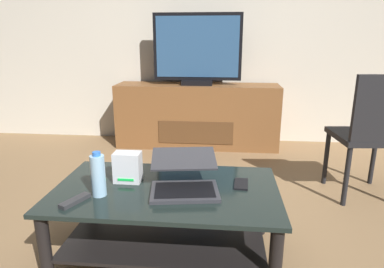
{
  "coord_description": "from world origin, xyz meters",
  "views": [
    {
      "loc": [
        0.15,
        -1.56,
        1.16
      ],
      "look_at": [
        -0.06,
        0.52,
        0.56
      ],
      "focal_mm": 31.61,
      "sensor_mm": 36.0,
      "label": 1
    }
  ],
  "objects_px": {
    "laptop": "(184,178)",
    "media_cabinet": "(197,116)",
    "cell_phone": "(241,184)",
    "tv_remote": "(75,201)",
    "television": "(197,51)",
    "dining_chair": "(372,131)",
    "coffee_table": "(167,210)",
    "router_box": "(128,167)",
    "water_bottle_near": "(98,175)"
  },
  "relations": [
    {
      "from": "tv_remote",
      "to": "coffee_table",
      "type": "bearing_deg",
      "value": 51.72
    },
    {
      "from": "media_cabinet",
      "to": "cell_phone",
      "type": "relative_size",
      "value": 12.39
    },
    {
      "from": "media_cabinet",
      "to": "cell_phone",
      "type": "distance_m",
      "value": 1.97
    },
    {
      "from": "router_box",
      "to": "cell_phone",
      "type": "xyz_separation_m",
      "value": [
        0.61,
        0.01,
        -0.08
      ]
    },
    {
      "from": "laptop",
      "to": "water_bottle_near",
      "type": "bearing_deg",
      "value": -164.04
    },
    {
      "from": "tv_remote",
      "to": "dining_chair",
      "type": "bearing_deg",
      "value": 55.62
    },
    {
      "from": "coffee_table",
      "to": "cell_phone",
      "type": "height_order",
      "value": "cell_phone"
    },
    {
      "from": "cell_phone",
      "to": "tv_remote",
      "type": "xyz_separation_m",
      "value": [
        -0.79,
        -0.28,
        0.01
      ]
    },
    {
      "from": "laptop",
      "to": "tv_remote",
      "type": "bearing_deg",
      "value": -157.52
    },
    {
      "from": "television",
      "to": "cell_phone",
      "type": "relative_size",
      "value": 6.52
    },
    {
      "from": "coffee_table",
      "to": "cell_phone",
      "type": "bearing_deg",
      "value": 10.76
    },
    {
      "from": "router_box",
      "to": "cell_phone",
      "type": "relative_size",
      "value": 1.17
    },
    {
      "from": "television",
      "to": "dining_chair",
      "type": "bearing_deg",
      "value": -40.78
    },
    {
      "from": "media_cabinet",
      "to": "router_box",
      "type": "bearing_deg",
      "value": -96.31
    },
    {
      "from": "dining_chair",
      "to": "router_box",
      "type": "bearing_deg",
      "value": -153.73
    },
    {
      "from": "coffee_table",
      "to": "cell_phone",
      "type": "distance_m",
      "value": 0.42
    },
    {
      "from": "media_cabinet",
      "to": "dining_chair",
      "type": "xyz_separation_m",
      "value": [
        1.34,
        -1.18,
        0.19
      ]
    },
    {
      "from": "laptop",
      "to": "water_bottle_near",
      "type": "xyz_separation_m",
      "value": [
        -0.41,
        -0.12,
        0.05
      ]
    },
    {
      "from": "cell_phone",
      "to": "tv_remote",
      "type": "distance_m",
      "value": 0.83
    },
    {
      "from": "cell_phone",
      "to": "television",
      "type": "bearing_deg",
      "value": 105.53
    },
    {
      "from": "coffee_table",
      "to": "dining_chair",
      "type": "height_order",
      "value": "dining_chair"
    },
    {
      "from": "cell_phone",
      "to": "coffee_table",
      "type": "bearing_deg",
      "value": -165.28
    },
    {
      "from": "television",
      "to": "dining_chair",
      "type": "relative_size",
      "value": 0.98
    },
    {
      "from": "dining_chair",
      "to": "tv_remote",
      "type": "distance_m",
      "value": 2.02
    },
    {
      "from": "media_cabinet",
      "to": "laptop",
      "type": "xyz_separation_m",
      "value": [
        0.1,
        -2.0,
        0.13
      ]
    },
    {
      "from": "coffee_table",
      "to": "router_box",
      "type": "bearing_deg",
      "value": 163.87
    },
    {
      "from": "media_cabinet",
      "to": "dining_chair",
      "type": "height_order",
      "value": "dining_chair"
    },
    {
      "from": "television",
      "to": "water_bottle_near",
      "type": "xyz_separation_m",
      "value": [
        -0.31,
        -2.1,
        -0.51
      ]
    },
    {
      "from": "water_bottle_near",
      "to": "cell_phone",
      "type": "height_order",
      "value": "water_bottle_near"
    },
    {
      "from": "media_cabinet",
      "to": "television",
      "type": "height_order",
      "value": "television"
    },
    {
      "from": "media_cabinet",
      "to": "television",
      "type": "distance_m",
      "value": 0.69
    },
    {
      "from": "media_cabinet",
      "to": "television",
      "type": "bearing_deg",
      "value": -90.0
    },
    {
      "from": "television",
      "to": "tv_remote",
      "type": "distance_m",
      "value": 2.3
    },
    {
      "from": "coffee_table",
      "to": "cell_phone",
      "type": "relative_size",
      "value": 8.25
    },
    {
      "from": "laptop",
      "to": "media_cabinet",
      "type": "bearing_deg",
      "value": 92.79
    },
    {
      "from": "laptop",
      "to": "router_box",
      "type": "bearing_deg",
      "value": 168.99
    },
    {
      "from": "television",
      "to": "media_cabinet",
      "type": "bearing_deg",
      "value": 90.0
    },
    {
      "from": "television",
      "to": "coffee_table",
      "type": "bearing_deg",
      "value": -89.91
    },
    {
      "from": "tv_remote",
      "to": "television",
      "type": "bearing_deg",
      "value": 104.59
    },
    {
      "from": "tv_remote",
      "to": "media_cabinet",
      "type": "bearing_deg",
      "value": 104.69
    },
    {
      "from": "laptop",
      "to": "tv_remote",
      "type": "relative_size",
      "value": 2.62
    },
    {
      "from": "coffee_table",
      "to": "router_box",
      "type": "xyz_separation_m",
      "value": [
        -0.22,
        0.06,
        0.21
      ]
    },
    {
      "from": "dining_chair",
      "to": "tv_remote",
      "type": "height_order",
      "value": "dining_chair"
    },
    {
      "from": "coffee_table",
      "to": "cell_phone",
      "type": "xyz_separation_m",
      "value": [
        0.39,
        0.07,
        0.13
      ]
    },
    {
      "from": "media_cabinet",
      "to": "water_bottle_near",
      "type": "bearing_deg",
      "value": -98.31
    },
    {
      "from": "coffee_table",
      "to": "water_bottle_near",
      "type": "height_order",
      "value": "water_bottle_near"
    },
    {
      "from": "media_cabinet",
      "to": "router_box",
      "type": "xyz_separation_m",
      "value": [
        -0.21,
        -1.94,
        0.15
      ]
    },
    {
      "from": "television",
      "to": "laptop",
      "type": "height_order",
      "value": "television"
    },
    {
      "from": "television",
      "to": "water_bottle_near",
      "type": "height_order",
      "value": "television"
    },
    {
      "from": "coffee_table",
      "to": "television",
      "type": "xyz_separation_m",
      "value": [
        -0.0,
        1.98,
        0.74
      ]
    }
  ]
}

